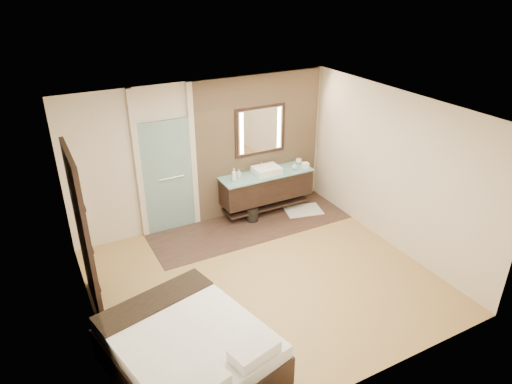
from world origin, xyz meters
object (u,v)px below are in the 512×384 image
waste_bin (252,214)px  mirror_unit (260,130)px  vanity (266,186)px  bed (189,351)px

waste_bin → mirror_unit: bearing=46.8°
mirror_unit → waste_bin: (-0.39, -0.42, -1.51)m
vanity → mirror_unit: (0.00, 0.24, 1.07)m
vanity → mirror_unit: size_ratio=1.75×
mirror_unit → bed: size_ratio=0.46×
mirror_unit → waste_bin: mirror_unit is taller
vanity → bed: (-2.75, -3.08, -0.26)m
vanity → bed: bearing=-131.8°
mirror_unit → bed: mirror_unit is taller
mirror_unit → bed: bearing=-129.7°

